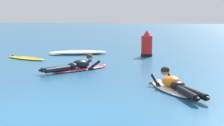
% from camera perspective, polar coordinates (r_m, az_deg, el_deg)
% --- Properties ---
extents(ground_plane, '(120.00, 120.00, 0.00)m').
position_cam_1_polar(ground_plane, '(15.42, 5.61, 1.68)').
color(ground_plane, '#235B84').
extents(surfer_near, '(1.63, 2.33, 0.54)m').
position_cam_1_polar(surfer_near, '(7.76, 10.62, -3.79)').
color(surfer_near, white).
rests_on(surfer_near, ground).
extents(surfer_far, '(1.60, 2.42, 0.53)m').
position_cam_1_polar(surfer_far, '(10.55, -6.03, -0.54)').
color(surfer_far, '#E54C66').
rests_on(surfer_far, ground).
extents(drifting_surfboard, '(2.15, 1.27, 0.16)m').
position_cam_1_polar(drifting_surfboard, '(13.80, -14.69, 0.84)').
color(drifting_surfboard, yellow).
rests_on(drifting_surfboard, ground).
extents(whitewater_mid_left, '(2.70, 1.79, 0.18)m').
position_cam_1_polar(whitewater_mid_left, '(14.98, -5.91, 1.80)').
color(whitewater_mid_left, white).
rests_on(whitewater_mid_left, ground).
extents(channel_marker_buoy, '(0.49, 0.49, 1.12)m').
position_cam_1_polar(channel_marker_buoy, '(14.21, 6.01, 2.97)').
color(channel_marker_buoy, red).
rests_on(channel_marker_buoy, ground).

